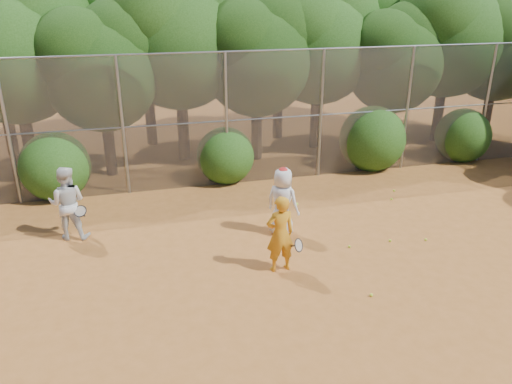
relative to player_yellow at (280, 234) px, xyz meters
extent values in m
plane|color=#9F5A23|center=(0.94, -0.67, -0.86)|extent=(80.00, 80.00, 0.00)
cylinder|color=gray|center=(-6.06, 5.33, 1.14)|extent=(0.09, 0.09, 4.00)
cylinder|color=gray|center=(-3.06, 5.33, 1.14)|extent=(0.09, 0.09, 4.00)
cylinder|color=gray|center=(-0.06, 5.33, 1.14)|extent=(0.09, 0.09, 4.00)
cylinder|color=gray|center=(2.94, 5.33, 1.14)|extent=(0.09, 0.09, 4.00)
cylinder|color=gray|center=(5.94, 5.33, 1.14)|extent=(0.09, 0.09, 4.00)
cylinder|color=gray|center=(8.94, 5.33, 1.14)|extent=(0.09, 0.09, 4.00)
cylinder|color=gray|center=(0.94, 5.33, 3.14)|extent=(20.00, 0.05, 0.05)
cylinder|color=gray|center=(0.94, 5.33, 1.14)|extent=(20.00, 0.04, 0.04)
cube|color=slate|center=(0.94, 5.33, 1.14)|extent=(20.00, 0.02, 4.00)
cylinder|color=black|center=(-6.06, 7.83, 0.40)|extent=(0.38, 0.38, 2.52)
sphere|color=#1E4812|center=(-6.06, 7.83, 2.87)|extent=(4.03, 4.03, 4.03)
sphere|color=#1E4812|center=(-5.25, 8.23, 3.88)|extent=(3.23, 3.23, 3.23)
cylinder|color=black|center=(-3.56, 7.13, 0.23)|extent=(0.36, 0.36, 2.17)
sphere|color=black|center=(-3.56, 7.13, 2.35)|extent=(3.47, 3.47, 3.47)
sphere|color=black|center=(-2.86, 7.47, 3.22)|extent=(2.78, 2.78, 2.78)
sphere|color=black|center=(-4.16, 6.87, 3.05)|extent=(2.60, 2.60, 2.60)
cylinder|color=black|center=(-1.06, 8.13, 0.47)|extent=(0.39, 0.39, 2.66)
sphere|color=#1E4812|center=(-1.06, 8.13, 3.08)|extent=(4.26, 4.26, 4.26)
sphere|color=#1E4812|center=(-0.20, 8.55, 4.14)|extent=(3.40, 3.40, 3.40)
sphere|color=#1E4812|center=(-1.80, 7.81, 3.93)|extent=(3.19, 3.19, 3.19)
cylinder|color=black|center=(1.44, 7.53, 0.28)|extent=(0.37, 0.37, 2.27)
sphere|color=black|center=(1.44, 7.53, 2.51)|extent=(3.64, 3.64, 3.64)
sphere|color=black|center=(2.17, 7.89, 3.42)|extent=(2.91, 2.91, 2.91)
sphere|color=black|center=(0.81, 7.25, 3.24)|extent=(2.73, 2.73, 2.73)
cylinder|color=black|center=(3.94, 8.33, 0.37)|extent=(0.38, 0.38, 2.45)
sphere|color=#1E4812|center=(3.94, 8.33, 2.77)|extent=(3.92, 3.92, 3.92)
sphere|color=#1E4812|center=(4.73, 8.72, 3.75)|extent=(3.14, 3.14, 3.14)
sphere|color=#1E4812|center=(3.26, 8.03, 3.55)|extent=(2.94, 2.94, 2.94)
cylinder|color=black|center=(6.44, 7.33, 0.19)|extent=(0.36, 0.36, 2.10)
sphere|color=black|center=(6.44, 7.33, 2.25)|extent=(3.36, 3.36, 3.36)
sphere|color=black|center=(7.12, 7.66, 3.09)|extent=(2.69, 2.69, 2.69)
sphere|color=black|center=(5.86, 7.07, 2.92)|extent=(2.52, 2.52, 2.52)
cylinder|color=black|center=(8.94, 7.93, 0.44)|extent=(0.39, 0.39, 2.59)
sphere|color=#1E4812|center=(8.94, 7.93, 2.97)|extent=(4.14, 4.14, 4.14)
sphere|color=#1E4812|center=(9.77, 8.34, 4.01)|extent=(3.32, 3.32, 3.32)
sphere|color=#1E4812|center=(8.22, 7.62, 3.80)|extent=(3.11, 3.11, 3.11)
cylinder|color=black|center=(10.94, 7.63, 0.30)|extent=(0.37, 0.37, 2.31)
sphere|color=black|center=(10.94, 7.63, 2.56)|extent=(3.70, 3.70, 3.70)
sphere|color=black|center=(11.68, 8.00, 3.48)|extent=(2.96, 2.96, 2.96)
sphere|color=black|center=(10.30, 7.35, 3.30)|extent=(2.77, 2.77, 2.77)
cylinder|color=black|center=(-7.06, 10.13, 0.45)|extent=(0.39, 0.39, 2.62)
sphere|color=#1E4812|center=(-6.22, 10.55, 4.08)|extent=(3.36, 3.36, 3.36)
cylinder|color=black|center=(-2.06, 10.33, 0.54)|extent=(0.40, 0.40, 2.80)
sphere|color=#1E4812|center=(-2.06, 10.33, 3.28)|extent=(4.48, 4.48, 4.48)
sphere|color=#1E4812|center=(-1.16, 10.77, 4.40)|extent=(3.58, 3.58, 3.58)
sphere|color=#1E4812|center=(-2.84, 9.99, 4.18)|extent=(3.36, 3.36, 3.36)
cylinder|color=black|center=(2.94, 9.93, 0.40)|extent=(0.38, 0.38, 2.52)
sphere|color=#1E4812|center=(2.94, 9.93, 2.87)|extent=(4.03, 4.03, 4.03)
sphere|color=#1E4812|center=(3.75, 10.33, 3.88)|extent=(3.23, 3.23, 3.23)
sphere|color=#1E4812|center=(2.24, 9.62, 3.68)|extent=(3.02, 3.02, 3.02)
cylinder|color=black|center=(7.44, 10.53, 0.51)|extent=(0.40, 0.40, 2.73)
sphere|color=#1E4812|center=(7.44, 10.53, 3.18)|extent=(4.37, 4.37, 4.37)
sphere|color=#1E4812|center=(8.32, 10.96, 4.27)|extent=(3.49, 3.49, 3.49)
sphere|color=#1E4812|center=(6.68, 10.20, 4.05)|extent=(3.28, 3.28, 3.28)
sphere|color=#1E4812|center=(-5.06, 5.63, 0.14)|extent=(2.00, 2.00, 2.00)
sphere|color=#1E4812|center=(-0.06, 5.63, 0.04)|extent=(1.80, 1.80, 1.80)
sphere|color=#1E4812|center=(4.94, 5.63, 0.24)|extent=(2.20, 2.20, 2.20)
sphere|color=#1E4812|center=(8.44, 5.63, 0.09)|extent=(1.90, 1.90, 1.90)
imported|color=orange|center=(0.00, 0.00, 0.00)|extent=(0.66, 0.46, 1.72)
torus|color=black|center=(0.35, -0.20, -0.21)|extent=(0.31, 0.30, 0.29)
cylinder|color=black|center=(0.21, -0.05, -0.29)|extent=(0.21, 0.22, 0.13)
imported|color=silver|center=(0.56, 1.64, 0.00)|extent=(0.98, 0.98, 1.71)
ellipsoid|color=red|center=(0.56, 1.64, 0.81)|extent=(0.22, 0.22, 0.13)
sphere|color=#BCE128|center=(0.86, 1.44, -0.01)|extent=(0.07, 0.07, 0.07)
imported|color=silver|center=(-4.48, 2.73, 0.05)|extent=(1.00, 0.84, 1.82)
torus|color=black|center=(-4.18, 2.43, -0.06)|extent=(0.35, 0.29, 0.23)
cylinder|color=black|center=(-4.14, 2.58, -0.21)|extent=(0.08, 0.22, 0.22)
sphere|color=#BCE128|center=(2.95, 0.54, -0.83)|extent=(0.07, 0.07, 0.07)
sphere|color=#BCE128|center=(4.24, 2.84, -0.83)|extent=(0.07, 0.07, 0.07)
sphere|color=#BCE128|center=(1.46, -1.44, -0.83)|extent=(0.07, 0.07, 0.07)
sphere|color=#BCE128|center=(3.81, 0.38, -0.83)|extent=(0.07, 0.07, 0.07)
sphere|color=#BCE128|center=(1.88, 0.51, -0.83)|extent=(0.07, 0.07, 0.07)
sphere|color=#BCE128|center=(4.64, 3.40, -0.83)|extent=(0.07, 0.07, 0.07)
camera|label=1|loc=(-2.85, -8.96, 4.81)|focal=35.00mm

